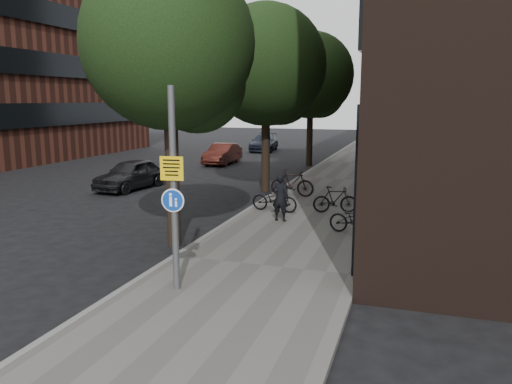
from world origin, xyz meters
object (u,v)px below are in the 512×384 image
at_px(signpost, 174,190).
at_px(pedestrian, 280,197).
at_px(parked_bike_facade_near, 356,220).
at_px(parked_car_near, 131,174).

height_order(signpost, pedestrian, signpost).
distance_m(signpost, pedestrian, 6.37).
relative_size(parked_bike_facade_near, parked_car_near, 0.42).
bearing_deg(parked_bike_facade_near, parked_car_near, 77.47).
relative_size(signpost, parked_car_near, 1.05).
relative_size(signpost, parked_bike_facade_near, 2.50).
height_order(parked_bike_facade_near, parked_car_near, parked_car_near).
distance_m(signpost, parked_bike_facade_near, 6.31).
distance_m(pedestrian, parked_car_near, 8.99).
xyz_separation_m(pedestrian, parked_car_near, (-7.96, 4.17, -0.22)).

